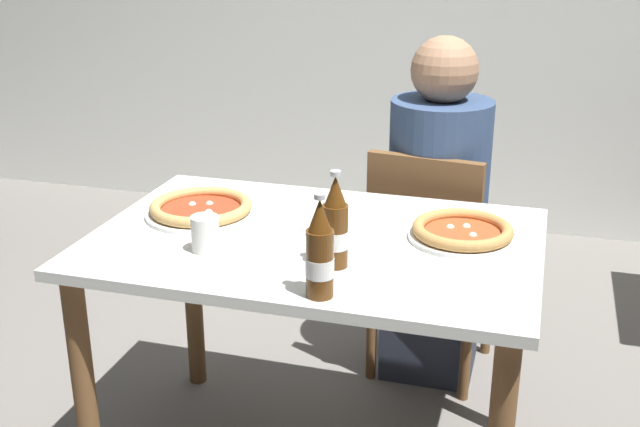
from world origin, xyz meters
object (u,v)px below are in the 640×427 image
chair_behind_table (430,252)px  pizza_margherita_near (201,209)px  beer_bottle_left (335,227)px  paper_cup (205,234)px  diner_seated (436,219)px  pizza_marinara_far (462,232)px  beer_bottle_center (320,254)px  napkin_with_cutlery (302,237)px  dining_table_main (315,275)px

chair_behind_table → pizza_margherita_near: (-0.59, -0.54, 0.29)m
beer_bottle_left → paper_cup: (-0.35, -0.00, -0.06)m
chair_behind_table → pizza_margherita_near: 0.86m
diner_seated → paper_cup: (-0.48, -0.83, 0.21)m
pizza_marinara_far → beer_bottle_left: (-0.28, -0.26, 0.08)m
diner_seated → pizza_marinara_far: 0.61m
chair_behind_table → beer_bottle_left: 0.87m
beer_bottle_center → diner_seated: bearing=82.6°
beer_bottle_left → diner_seated: bearing=80.5°
diner_seated → beer_bottle_center: size_ratio=4.89×
chair_behind_table → pizza_margherita_near: size_ratio=2.66×
pizza_margherita_near → napkin_with_cutlery: 0.34m
chair_behind_table → pizza_marinara_far: (0.15, -0.51, 0.29)m
dining_table_main → paper_cup: (-0.24, -0.17, 0.16)m
beer_bottle_center → napkin_with_cutlery: size_ratio=1.06×
napkin_with_cutlery → paper_cup: (-0.21, -0.16, 0.04)m
dining_table_main → diner_seated: diner_seated is taller
beer_bottle_left → dining_table_main: bearing=121.3°
beer_bottle_left → chair_behind_table: bearing=80.5°
chair_behind_table → paper_cup: bearing=66.2°
diner_seated → napkin_with_cutlery: 0.75m
pizza_margherita_near → beer_bottle_center: bearing=-40.3°
pizza_margherita_near → pizza_marinara_far: same height
pizza_margherita_near → beer_bottle_left: beer_bottle_left is taller
diner_seated → pizza_margherita_near: size_ratio=3.78×
napkin_with_cutlery → chair_behind_table: bearing=67.1°
pizza_margherita_near → paper_cup: size_ratio=3.37×
napkin_with_cutlery → beer_bottle_center: bearing=-66.0°
chair_behind_table → paper_cup: 0.97m
dining_table_main → pizza_marinara_far: (0.38, 0.10, 0.14)m
chair_behind_table → napkin_with_cutlery: chair_behind_table is taller
dining_table_main → chair_behind_table: chair_behind_table is taller
napkin_with_cutlery → beer_bottle_left: bearing=-48.9°
paper_cup → dining_table_main: bearing=34.6°
pizza_margherita_near → diner_seated: bearing=44.5°
chair_behind_table → napkin_with_cutlery: 0.73m
dining_table_main → pizza_margherita_near: 0.39m
chair_behind_table → pizza_marinara_far: 0.61m
pizza_marinara_far → paper_cup: (-0.63, -0.27, 0.03)m
dining_table_main → pizza_marinara_far: bearing=14.1°
napkin_with_cutlery → paper_cup: paper_cup is taller
diner_seated → pizza_marinara_far: diner_seated is taller
chair_behind_table → pizza_margherita_near: chair_behind_table is taller
dining_table_main → chair_behind_table: 0.67m
beer_bottle_center → chair_behind_table: bearing=82.8°
pizza_margherita_near → beer_bottle_left: (0.46, -0.23, 0.08)m
dining_table_main → chair_behind_table: (0.23, 0.61, -0.15)m
pizza_margherita_near → napkin_with_cutlery: bearing=-13.6°
dining_table_main → diner_seated: (0.24, 0.66, -0.05)m
chair_behind_table → beer_bottle_center: size_ratio=3.44×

